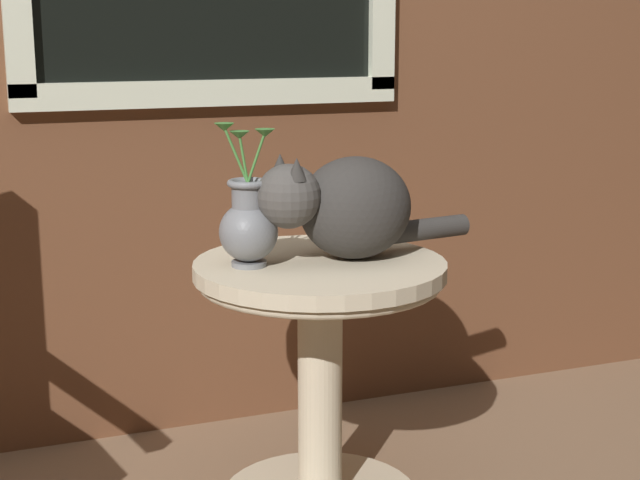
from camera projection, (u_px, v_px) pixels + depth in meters
The scene contains 3 objects.
wicker_side_table at pixel (320, 344), 2.24m from camera, with size 0.58×0.58×0.61m.
cat at pixel (347, 206), 2.20m from camera, with size 0.55×0.27×0.25m.
pewter_vase_with_ivy at pixel (248, 223), 2.14m from camera, with size 0.13×0.13×0.32m.
Camera 1 is at (-0.50, -1.87, 1.13)m, focal length 54.25 mm.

